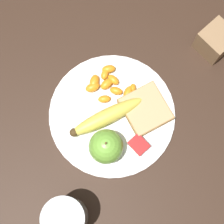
% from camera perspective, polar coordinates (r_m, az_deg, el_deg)
% --- Properties ---
extents(ground_plane, '(3.00, 3.00, 0.00)m').
position_cam_1_polar(ground_plane, '(0.85, -0.00, -0.52)').
color(ground_plane, '#332116').
extents(plate, '(0.28, 0.28, 0.01)m').
position_cam_1_polar(plate, '(0.84, -0.00, -0.40)').
color(plate, white).
rests_on(plate, ground_plane).
extents(juice_glass, '(0.08, 0.08, 0.11)m').
position_cam_1_polar(juice_glass, '(0.78, -7.02, -15.71)').
color(juice_glass, silver).
rests_on(juice_glass, ground_plane).
extents(apple, '(0.07, 0.07, 0.08)m').
position_cam_1_polar(apple, '(0.79, -0.92, -5.29)').
color(apple, '#72B23D').
rests_on(apple, plate).
extents(banana, '(0.08, 0.18, 0.03)m').
position_cam_1_polar(banana, '(0.82, -0.87, -0.70)').
color(banana, '#E0CC4C').
rests_on(banana, plate).
extents(bread_slice, '(0.12, 0.11, 0.02)m').
position_cam_1_polar(bread_slice, '(0.83, 5.13, 0.39)').
color(bread_slice, olive).
rests_on(bread_slice, plate).
extents(fork, '(0.14, 0.12, 0.00)m').
position_cam_1_polar(fork, '(0.84, -0.68, -0.09)').
color(fork, silver).
rests_on(fork, plate).
extents(jam_packet, '(0.04, 0.03, 0.02)m').
position_cam_1_polar(jam_packet, '(0.82, 4.07, -5.06)').
color(jam_packet, silver).
rests_on(jam_packet, plate).
extents(orange_segment_0, '(0.03, 0.04, 0.02)m').
position_cam_1_polar(orange_segment_0, '(0.84, 2.47, 2.96)').
color(orange_segment_0, orange).
rests_on(orange_segment_0, plate).
extents(orange_segment_1, '(0.03, 0.03, 0.02)m').
position_cam_1_polar(orange_segment_1, '(0.84, -1.17, 1.99)').
color(orange_segment_1, orange).
rests_on(orange_segment_1, plate).
extents(orange_segment_2, '(0.03, 0.02, 0.02)m').
position_cam_1_polar(orange_segment_2, '(0.85, 0.20, 4.94)').
color(orange_segment_2, orange).
rests_on(orange_segment_2, plate).
extents(orange_segment_3, '(0.04, 0.04, 0.02)m').
position_cam_1_polar(orange_segment_3, '(0.85, -2.72, 4.63)').
color(orange_segment_3, orange).
rests_on(orange_segment_3, plate).
extents(orange_segment_4, '(0.02, 0.03, 0.02)m').
position_cam_1_polar(orange_segment_4, '(0.85, -0.80, 4.31)').
color(orange_segment_4, orange).
rests_on(orange_segment_4, plate).
extents(orange_segment_5, '(0.03, 0.04, 0.02)m').
position_cam_1_polar(orange_segment_5, '(0.86, -0.51, 6.56)').
color(orange_segment_5, orange).
rests_on(orange_segment_5, plate).
extents(orange_segment_6, '(0.03, 0.03, 0.01)m').
position_cam_1_polar(orange_segment_6, '(0.85, 3.13, 3.53)').
color(orange_segment_6, orange).
rests_on(orange_segment_6, plate).
extents(orange_segment_7, '(0.03, 0.03, 0.02)m').
position_cam_1_polar(orange_segment_7, '(0.84, 0.64, 3.25)').
color(orange_segment_7, orange).
rests_on(orange_segment_7, plate).
extents(orange_segment_8, '(0.03, 0.03, 0.02)m').
position_cam_1_polar(orange_segment_8, '(0.86, -1.11, 5.78)').
color(orange_segment_8, orange).
rests_on(orange_segment_8, plate).
extents(orange_segment_9, '(0.03, 0.04, 0.02)m').
position_cam_1_polar(orange_segment_9, '(0.85, -2.97, 3.79)').
color(orange_segment_9, orange).
rests_on(orange_segment_9, plate).
extents(condiment_caddy, '(0.07, 0.07, 0.07)m').
position_cam_1_polar(condiment_caddy, '(0.91, 15.48, 10.38)').
color(condiment_caddy, '#93704C').
rests_on(condiment_caddy, ground_plane).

